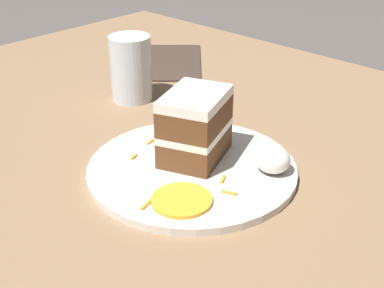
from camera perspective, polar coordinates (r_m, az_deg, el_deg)
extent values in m
plane|color=#4C4742|center=(0.78, 0.71, -3.84)|extent=(6.00, 6.00, 0.00)
cube|color=#846647|center=(0.77, 0.72, -2.85)|extent=(1.39, 1.06, 0.03)
cylinder|color=silver|center=(0.73, 0.00, -2.69)|extent=(0.29, 0.29, 0.01)
cube|color=brown|center=(0.74, 0.44, -0.21)|extent=(0.11, 0.12, 0.04)
cube|color=white|center=(0.73, 0.44, 1.39)|extent=(0.11, 0.12, 0.01)
cube|color=brown|center=(0.72, 0.45, 3.04)|extent=(0.11, 0.12, 0.04)
cube|color=white|center=(0.71, 0.46, 4.85)|extent=(0.11, 0.12, 0.01)
ellipsoid|color=white|center=(0.72, 8.56, -1.57)|extent=(0.05, 0.04, 0.04)
cylinder|color=orange|center=(0.65, -1.11, -6.00)|extent=(0.08, 0.08, 0.00)
cube|color=orange|center=(0.82, 0.55, 1.49)|extent=(0.02, 0.02, 0.00)
cube|color=orange|center=(0.65, -4.89, -6.44)|extent=(0.01, 0.02, 0.00)
cube|color=orange|center=(0.75, -6.23, -1.35)|extent=(0.01, 0.01, 0.00)
cube|color=orange|center=(0.81, -0.87, 1.02)|extent=(0.02, 0.00, 0.00)
cube|color=orange|center=(0.67, 3.96, -5.19)|extent=(0.02, 0.01, 0.00)
cube|color=orange|center=(0.79, -4.48, 0.24)|extent=(0.01, 0.02, 0.00)
cube|color=orange|center=(0.70, 3.30, -3.75)|extent=(0.01, 0.02, 0.00)
cube|color=orange|center=(0.75, 7.76, -1.62)|extent=(0.01, 0.02, 0.00)
cylinder|color=silver|center=(0.95, -6.52, 8.03)|extent=(0.07, 0.07, 0.11)
cylinder|color=silver|center=(0.96, -6.41, 5.94)|extent=(0.06, 0.06, 0.04)
cube|color=#423328|center=(1.14, -2.24, 8.75)|extent=(0.24, 0.25, 0.00)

